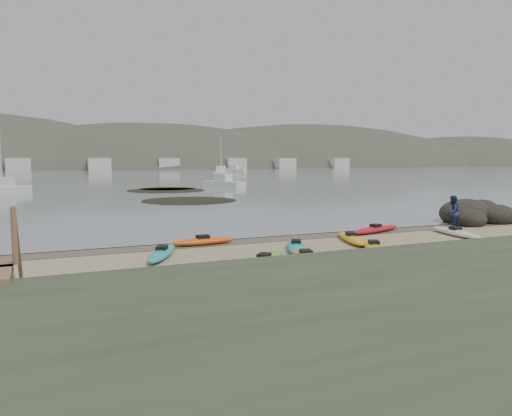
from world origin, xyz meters
name	(u,v)px	position (x,y,z in m)	size (l,w,h in m)	color
ground	(256,238)	(0.00, 0.00, 0.00)	(600.00, 600.00, 0.00)	tan
wet_sand	(258,239)	(0.00, -0.30, 0.00)	(60.00, 60.00, 0.00)	brown
water	(54,165)	(0.00, 300.00, 0.01)	(1200.00, 1200.00, 0.00)	slate
kayaks	(286,249)	(-0.41, -4.09, 0.17)	(21.57, 9.74, 0.34)	yellow
person_east	(452,212)	(11.36, -1.42, 0.94)	(0.91, 0.71, 1.87)	navy
rock_cluster	(476,218)	(14.98, 0.24, 0.24)	(5.25, 3.85, 1.76)	black
kelp_mats	(173,193)	(4.18, 32.75, 0.03)	(10.60, 26.26, 0.04)	black
moored_boats	(104,176)	(2.11, 78.39, 0.58)	(84.22, 82.43, 1.33)	silver
far_hills	(160,204)	(39.38, 193.97, -15.93)	(550.00, 135.00, 80.00)	#384235
far_town	(91,164)	(6.00, 145.00, 2.00)	(199.00, 5.00, 4.00)	beige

